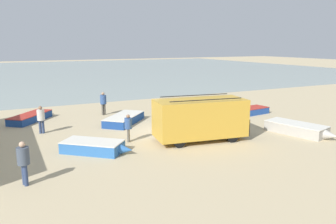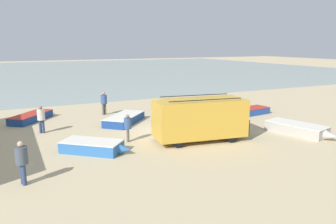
{
  "view_description": "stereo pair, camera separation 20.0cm",
  "coord_description": "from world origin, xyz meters",
  "px_view_note": "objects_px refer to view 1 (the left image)",
  "views": [
    {
      "loc": [
        -8.58,
        -18.23,
        5.45
      ],
      "look_at": [
        0.96,
        0.92,
        1.0
      ],
      "focal_mm": 35.0,
      "sensor_mm": 36.0,
      "label": 1
    },
    {
      "loc": [
        -8.4,
        -18.32,
        5.45
      ],
      "look_at": [
        0.96,
        0.92,
        1.0
      ],
      "focal_mm": 35.0,
      "sensor_mm": 36.0,
      "label": 2
    }
  ],
  "objects_px": {
    "fishing_rowboat_5": "(298,129)",
    "fishing_rowboat_2": "(32,117)",
    "fisherman_0": "(103,101)",
    "parked_van": "(201,118)",
    "fishing_rowboat_1": "(95,147)",
    "fisherman_2": "(23,159)",
    "fisherman_1": "(128,126)",
    "fishing_rowboat_4": "(179,110)",
    "fisherman_3": "(41,117)",
    "fishing_rowboat_0": "(125,119)",
    "fishing_rowboat_3": "(247,111)"
  },
  "relations": [
    {
      "from": "fishing_rowboat_5",
      "to": "fishing_rowboat_2",
      "type": "bearing_deg",
      "value": -142.68
    },
    {
      "from": "fishing_rowboat_2",
      "to": "fisherman_0",
      "type": "height_order",
      "value": "fisherman_0"
    },
    {
      "from": "fishing_rowboat_5",
      "to": "fisherman_0",
      "type": "distance_m",
      "value": 14.24
    },
    {
      "from": "parked_van",
      "to": "fishing_rowboat_2",
      "type": "height_order",
      "value": "parked_van"
    },
    {
      "from": "fishing_rowboat_1",
      "to": "fisherman_2",
      "type": "relative_size",
      "value": 1.93
    },
    {
      "from": "fisherman_1",
      "to": "fisherman_0",
      "type": "bearing_deg",
      "value": -72.39
    },
    {
      "from": "fishing_rowboat_4",
      "to": "fisherman_2",
      "type": "xyz_separation_m",
      "value": [
        -11.71,
        -8.96,
        0.74
      ]
    },
    {
      "from": "fishing_rowboat_2",
      "to": "fisherman_3",
      "type": "height_order",
      "value": "fisherman_3"
    },
    {
      "from": "fisherman_3",
      "to": "fishing_rowboat_2",
      "type": "bearing_deg",
      "value": 24.07
    },
    {
      "from": "fishing_rowboat_1",
      "to": "fishing_rowboat_2",
      "type": "distance_m",
      "value": 9.33
    },
    {
      "from": "fishing_rowboat_2",
      "to": "fisherman_1",
      "type": "relative_size",
      "value": 2.53
    },
    {
      "from": "parked_van",
      "to": "fishing_rowboat_4",
      "type": "xyz_separation_m",
      "value": [
        2.27,
        6.76,
        -0.99
      ]
    },
    {
      "from": "parked_van",
      "to": "fishing_rowboat_5",
      "type": "height_order",
      "value": "parked_van"
    },
    {
      "from": "parked_van",
      "to": "fisherman_2",
      "type": "distance_m",
      "value": 9.7
    },
    {
      "from": "fishing_rowboat_0",
      "to": "fishing_rowboat_4",
      "type": "distance_m",
      "value": 4.81
    },
    {
      "from": "fisherman_1",
      "to": "fishing_rowboat_3",
      "type": "bearing_deg",
      "value": -142.73
    },
    {
      "from": "fishing_rowboat_4",
      "to": "fishing_rowboat_3",
      "type": "bearing_deg",
      "value": 141.34
    },
    {
      "from": "fishing_rowboat_0",
      "to": "fisherman_2",
      "type": "relative_size",
      "value": 2.27
    },
    {
      "from": "fishing_rowboat_3",
      "to": "fishing_rowboat_5",
      "type": "distance_m",
      "value": 5.94
    },
    {
      "from": "fisherman_1",
      "to": "fishing_rowboat_5",
      "type": "bearing_deg",
      "value": -174.38
    },
    {
      "from": "fishing_rowboat_0",
      "to": "fisherman_1",
      "type": "bearing_deg",
      "value": -153.57
    },
    {
      "from": "fisherman_2",
      "to": "parked_van",
      "type": "bearing_deg",
      "value": 175.68
    },
    {
      "from": "fishing_rowboat_3",
      "to": "fisherman_0",
      "type": "distance_m",
      "value": 11.3
    },
    {
      "from": "fisherman_0",
      "to": "fisherman_2",
      "type": "relative_size",
      "value": 1.01
    },
    {
      "from": "fisherman_2",
      "to": "fishing_rowboat_1",
      "type": "bearing_deg",
      "value": -158.76
    },
    {
      "from": "fisherman_3",
      "to": "fishing_rowboat_3",
      "type": "bearing_deg",
      "value": -75.29
    },
    {
      "from": "fisherman_0",
      "to": "fishing_rowboat_0",
      "type": "bearing_deg",
      "value": 176.57
    },
    {
      "from": "parked_van",
      "to": "fishing_rowboat_1",
      "type": "distance_m",
      "value": 6.11
    },
    {
      "from": "fisherman_2",
      "to": "fisherman_3",
      "type": "xyz_separation_m",
      "value": [
        1.41,
        7.82,
        -0.03
      ]
    },
    {
      "from": "fishing_rowboat_2",
      "to": "fishing_rowboat_3",
      "type": "bearing_deg",
      "value": -70.26
    },
    {
      "from": "fishing_rowboat_1",
      "to": "fishing_rowboat_2",
      "type": "xyz_separation_m",
      "value": [
        -2.34,
        9.03,
        -0.03
      ]
    },
    {
      "from": "fishing_rowboat_2",
      "to": "fishing_rowboat_4",
      "type": "distance_m",
      "value": 10.98
    },
    {
      "from": "fishing_rowboat_2",
      "to": "fisherman_0",
      "type": "relative_size",
      "value": 2.23
    },
    {
      "from": "fishing_rowboat_1",
      "to": "fisherman_1",
      "type": "bearing_deg",
      "value": 64.57
    },
    {
      "from": "parked_van",
      "to": "fishing_rowboat_4",
      "type": "distance_m",
      "value": 7.2
    },
    {
      "from": "fishing_rowboat_2",
      "to": "fisherman_2",
      "type": "bearing_deg",
      "value": -146.65
    },
    {
      "from": "parked_van",
      "to": "fisherman_2",
      "type": "relative_size",
      "value": 3.08
    },
    {
      "from": "fishing_rowboat_0",
      "to": "fishing_rowboat_1",
      "type": "bearing_deg",
      "value": -169.73
    },
    {
      "from": "fishing_rowboat_1",
      "to": "fisherman_0",
      "type": "height_order",
      "value": "fisherman_0"
    },
    {
      "from": "fishing_rowboat_1",
      "to": "fishing_rowboat_5",
      "type": "xyz_separation_m",
      "value": [
        12.13,
        -2.12,
        0.03
      ]
    },
    {
      "from": "fishing_rowboat_3",
      "to": "fishing_rowboat_5",
      "type": "bearing_deg",
      "value": -105.94
    },
    {
      "from": "parked_van",
      "to": "fishing_rowboat_2",
      "type": "bearing_deg",
      "value": 139.46
    },
    {
      "from": "fishing_rowboat_5",
      "to": "fisherman_3",
      "type": "height_order",
      "value": "fisherman_3"
    },
    {
      "from": "fishing_rowboat_0",
      "to": "fisherman_1",
      "type": "height_order",
      "value": "fisherman_1"
    },
    {
      "from": "fishing_rowboat_4",
      "to": "fisherman_0",
      "type": "distance_m",
      "value": 5.98
    },
    {
      "from": "fishing_rowboat_0",
      "to": "fishing_rowboat_2",
      "type": "height_order",
      "value": "fishing_rowboat_0"
    },
    {
      "from": "fishing_rowboat_4",
      "to": "fishing_rowboat_5",
      "type": "bearing_deg",
      "value": 103.49
    },
    {
      "from": "fishing_rowboat_3",
      "to": "fisherman_0",
      "type": "xyz_separation_m",
      "value": [
        -10.13,
        4.93,
        0.82
      ]
    },
    {
      "from": "fishing_rowboat_2",
      "to": "fisherman_0",
      "type": "distance_m",
      "value": 5.3
    },
    {
      "from": "fishing_rowboat_2",
      "to": "parked_van",
      "type": "bearing_deg",
      "value": -100.3
    }
  ]
}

